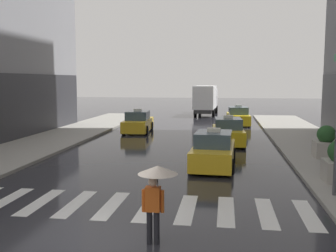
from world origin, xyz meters
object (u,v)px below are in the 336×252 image
Objects in this scene: pedestrian_with_umbrella at (156,183)px; planter_mid_block at (326,143)px; taxi_second at (228,132)px; taxi_fourth at (238,117)px; taxi_lead at (214,151)px; box_truck at (206,99)px; taxi_third at (138,123)px.

planter_mid_block is (6.58, 11.01, -0.64)m from pedestrian_with_umbrella.
taxi_fourth is (0.95, 10.55, 0.00)m from taxi_second.
taxi_lead is 26.49m from box_truck.
box_truck reaches higher than taxi_third.
box_truck is at bearing 96.85° from taxi_second.
pedestrian_with_umbrella reaches higher than taxi_third.
taxi_fourth is 15.45m from planter_mid_block.
taxi_third is at bearing -142.45° from taxi_fourth.
pedestrian_with_umbrella is at bearing -96.69° from taxi_second.
taxi_fourth is 2.89× the size of planter_mid_block.
taxi_third is 15.85m from box_truck.
pedestrian_with_umbrella is 1.21× the size of planter_mid_block.
taxi_third is at bearing 104.00° from pedestrian_with_umbrella.
taxi_third is 20.65m from pedestrian_with_umbrella.
pedestrian_with_umbrella is at bearing -76.00° from taxi_third.
taxi_lead is 2.38× the size of pedestrian_with_umbrella.
taxi_second is at bearing 84.02° from taxi_lead.
taxi_second is 1.00× the size of taxi_fourth.
taxi_fourth is 0.61× the size of box_truck.
taxi_lead is 1.00× the size of taxi_fourth.
taxi_second is 0.61× the size of box_truck.
taxi_fourth is at bearing 83.93° from pedestrian_with_umbrella.
taxi_second is 6.51m from planter_mid_block.
taxi_third is (-6.80, 4.59, 0.00)m from taxi_second.
pedestrian_with_umbrella is at bearing -97.22° from taxi_lead.
taxi_lead is at bearing -86.36° from box_truck.
planter_mid_block is at bearing -75.69° from taxi_fourth.
taxi_lead is 1.00× the size of taxi_third.
taxi_fourth is at bearing 37.55° from taxi_third.
pedestrian_with_umbrella reaches higher than taxi_second.
taxi_lead is at bearing 82.78° from pedestrian_with_umbrella.
taxi_lead is 12.79m from taxi_third.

